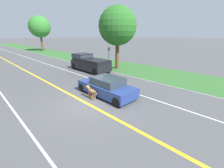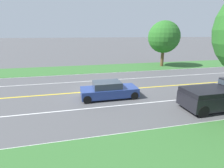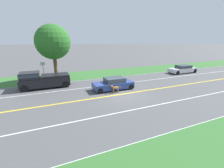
% 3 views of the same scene
% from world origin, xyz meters
% --- Properties ---
extents(ground_plane, '(400.00, 400.00, 0.00)m').
position_xyz_m(ground_plane, '(0.00, 0.00, 0.00)').
color(ground_plane, '#4C4C4F').
extents(centre_divider_line, '(0.18, 160.00, 0.01)m').
position_xyz_m(centre_divider_line, '(0.00, 0.00, 0.00)').
color(centre_divider_line, yellow).
rests_on(centre_divider_line, ground).
extents(lane_edge_line_right, '(0.14, 160.00, 0.01)m').
position_xyz_m(lane_edge_line_right, '(7.00, 0.00, 0.00)').
color(lane_edge_line_right, white).
rests_on(lane_edge_line_right, ground).
extents(lane_dash_same_dir, '(0.10, 160.00, 0.01)m').
position_xyz_m(lane_dash_same_dir, '(3.50, 0.00, 0.00)').
color(lane_dash_same_dir, white).
rests_on(lane_dash_same_dir, ground).
extents(lane_dash_oncoming, '(0.10, 160.00, 0.01)m').
position_xyz_m(lane_dash_oncoming, '(-3.50, 0.00, 0.00)').
color(lane_dash_oncoming, white).
rests_on(lane_dash_oncoming, ground).
extents(grass_verge_right, '(6.00, 160.00, 0.03)m').
position_xyz_m(grass_verge_right, '(10.00, 0.00, 0.01)').
color(grass_verge_right, '#33662D').
rests_on(grass_verge_right, ground).
extents(ego_car, '(1.84, 4.38, 1.32)m').
position_xyz_m(ego_car, '(1.79, 0.20, 0.62)').
color(ego_car, navy).
rests_on(ego_car, ground).
extents(dog, '(0.28, 1.25, 0.88)m').
position_xyz_m(dog, '(0.66, 0.53, 0.55)').
color(dog, olive).
rests_on(dog, ground).
extents(pickup_truck, '(2.08, 5.22, 1.89)m').
position_xyz_m(pickup_truck, '(5.46, 7.30, 0.95)').
color(pickup_truck, black).
rests_on(pickup_truck, ground).
extents(roadside_tree_right_near, '(4.42, 4.42, 7.23)m').
position_xyz_m(roadside_tree_right_near, '(8.60, 5.70, 4.99)').
color(roadside_tree_right_near, brown).
rests_on(roadside_tree_right_near, ground).
extents(roadside_tree_right_far, '(5.17, 5.17, 8.50)m').
position_xyz_m(roadside_tree_right_far, '(10.08, 33.78, 5.89)').
color(roadside_tree_right_far, brown).
rests_on(roadside_tree_right_far, ground).
extents(street_sign, '(0.11, 0.64, 2.55)m').
position_xyz_m(street_sign, '(8.62, 7.24, 1.60)').
color(street_sign, gray).
rests_on(street_sign, ground).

